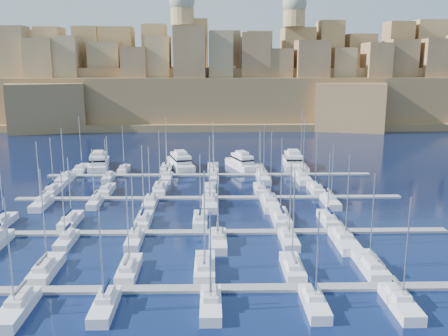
{
  "coord_description": "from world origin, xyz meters",
  "views": [
    {
      "loc": [
        0.63,
        -95.05,
        30.04
      ],
      "look_at": [
        3.06,
        6.0,
        7.76
      ],
      "focal_mm": 40.0,
      "sensor_mm": 36.0,
      "label": 1
    }
  ],
  "objects_px": {
    "motor_yacht_b": "(180,162)",
    "motor_yacht_d": "(293,161)",
    "motor_yacht_c": "(242,163)",
    "sailboat_2": "(129,269)",
    "motor_yacht_a": "(99,162)",
    "sailboat_4": "(293,267)"
  },
  "relations": [
    {
      "from": "motor_yacht_a",
      "to": "motor_yacht_b",
      "type": "xyz_separation_m",
      "value": [
        22.71,
        0.05,
        0.0
      ]
    },
    {
      "from": "sailboat_4",
      "to": "motor_yacht_b",
      "type": "distance_m",
      "value": 72.9
    },
    {
      "from": "sailboat_2",
      "to": "motor_yacht_b",
      "type": "bearing_deg",
      "value": 87.51
    },
    {
      "from": "sailboat_4",
      "to": "motor_yacht_d",
      "type": "xyz_separation_m",
      "value": [
        11.24,
        70.36,
        0.97
      ]
    },
    {
      "from": "sailboat_2",
      "to": "motor_yacht_d",
      "type": "xyz_separation_m",
      "value": [
        34.62,
        70.39,
        0.98
      ]
    },
    {
      "from": "motor_yacht_b",
      "to": "motor_yacht_d",
      "type": "distance_m",
      "value": 31.58
    },
    {
      "from": "sailboat_2",
      "to": "motor_yacht_c",
      "type": "distance_m",
      "value": 71.77
    },
    {
      "from": "motor_yacht_a",
      "to": "motor_yacht_d",
      "type": "xyz_separation_m",
      "value": [
        54.29,
        0.41,
        0.0
      ]
    },
    {
      "from": "motor_yacht_c",
      "to": "motor_yacht_d",
      "type": "relative_size",
      "value": 0.84
    },
    {
      "from": "sailboat_2",
      "to": "motor_yacht_a",
      "type": "height_order",
      "value": "sailboat_2"
    },
    {
      "from": "motor_yacht_c",
      "to": "sailboat_2",
      "type": "bearing_deg",
      "value": -106.24
    },
    {
      "from": "sailboat_2",
      "to": "motor_yacht_c",
      "type": "relative_size",
      "value": 0.96
    },
    {
      "from": "sailboat_2",
      "to": "sailboat_4",
      "type": "bearing_deg",
      "value": 0.06
    },
    {
      "from": "motor_yacht_c",
      "to": "motor_yacht_d",
      "type": "xyz_separation_m",
      "value": [
        14.55,
        1.49,
        0.0
      ]
    },
    {
      "from": "motor_yacht_b",
      "to": "motor_yacht_d",
      "type": "height_order",
      "value": "same"
    },
    {
      "from": "sailboat_4",
      "to": "motor_yacht_b",
      "type": "relative_size",
      "value": 0.88
    },
    {
      "from": "motor_yacht_d",
      "to": "motor_yacht_c",
      "type": "bearing_deg",
      "value": -174.14
    },
    {
      "from": "motor_yacht_a",
      "to": "motor_yacht_b",
      "type": "distance_m",
      "value": 22.71
    },
    {
      "from": "sailboat_4",
      "to": "motor_yacht_c",
      "type": "xyz_separation_m",
      "value": [
        -3.3,
        68.87,
        0.97
      ]
    },
    {
      "from": "motor_yacht_a",
      "to": "motor_yacht_d",
      "type": "bearing_deg",
      "value": 0.43
    },
    {
      "from": "sailboat_2",
      "to": "motor_yacht_a",
      "type": "distance_m",
      "value": 72.69
    },
    {
      "from": "sailboat_2",
      "to": "motor_yacht_a",
      "type": "relative_size",
      "value": 0.83
    }
  ]
}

